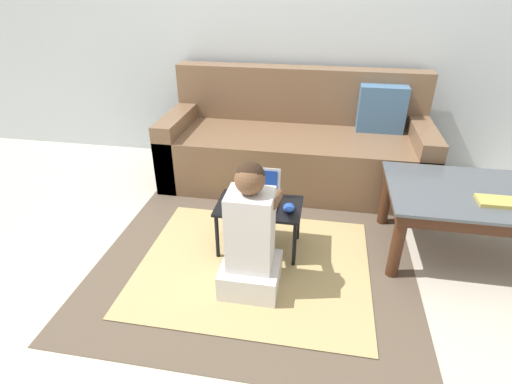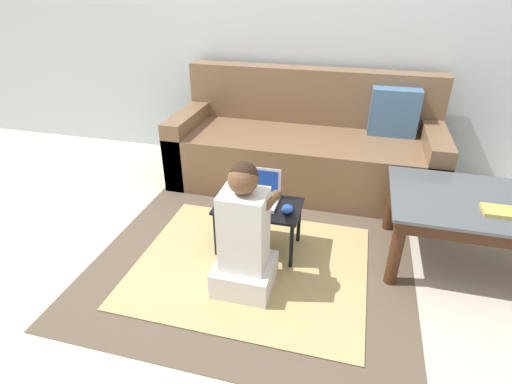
% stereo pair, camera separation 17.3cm
% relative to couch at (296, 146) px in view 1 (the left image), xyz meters
% --- Properties ---
extents(ground_plane, '(16.00, 16.00, 0.00)m').
position_rel_couch_xyz_m(ground_plane, '(-0.19, -0.98, -0.30)').
color(ground_plane, beige).
extents(wall_back, '(9.00, 0.06, 2.50)m').
position_rel_couch_xyz_m(wall_back, '(-0.19, 0.44, 0.95)').
color(wall_back, silver).
rests_on(wall_back, ground_plane).
extents(area_rug, '(1.89, 1.56, 0.01)m').
position_rel_couch_xyz_m(area_rug, '(-0.13, -1.20, -0.30)').
color(area_rug, brown).
rests_on(area_rug, ground_plane).
extents(couch, '(2.08, 0.83, 0.88)m').
position_rel_couch_xyz_m(couch, '(0.00, 0.00, 0.00)').
color(couch, brown).
rests_on(couch, ground_plane).
extents(coffee_table, '(1.09, 0.68, 0.45)m').
position_rel_couch_xyz_m(coffee_table, '(1.16, -0.85, 0.08)').
color(coffee_table, '#4C5156').
rests_on(coffee_table, ground_plane).
extents(laptop_desk, '(0.52, 0.32, 0.32)m').
position_rel_couch_xyz_m(laptop_desk, '(-0.13, -1.02, -0.02)').
color(laptop_desk, black).
rests_on(laptop_desk, ground_plane).
extents(laptop, '(0.25, 0.19, 0.20)m').
position_rel_couch_xyz_m(laptop, '(-0.15, -0.98, 0.06)').
color(laptop, silver).
rests_on(laptop, laptop_desk).
extents(computer_mouse, '(0.07, 0.09, 0.04)m').
position_rel_couch_xyz_m(computer_mouse, '(0.05, -1.05, 0.04)').
color(computer_mouse, '#234CB2').
rests_on(computer_mouse, laptop_desk).
extents(person_seated, '(0.32, 0.45, 0.77)m').
position_rel_couch_xyz_m(person_seated, '(-0.12, -1.37, 0.02)').
color(person_seated, silver).
rests_on(person_seated, ground_plane).
extents(book_on_table, '(0.25, 0.12, 0.02)m').
position_rel_couch_xyz_m(book_on_table, '(1.21, -0.98, 0.16)').
color(book_on_table, tan).
rests_on(book_on_table, coffee_table).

